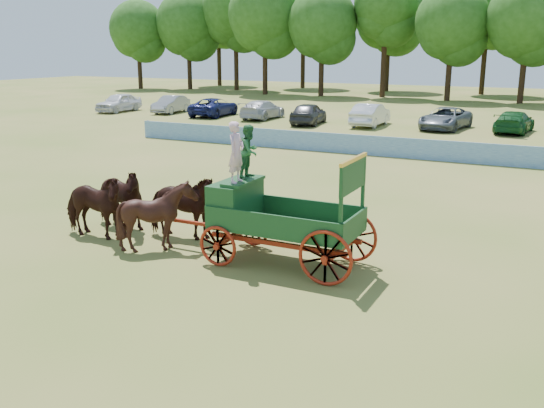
{
  "coord_description": "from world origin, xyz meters",
  "views": [
    {
      "loc": [
        10.46,
        -12.7,
        5.56
      ],
      "look_at": [
        3.08,
        1.98,
        1.3
      ],
      "focal_mm": 40.0,
      "sensor_mm": 36.0,
      "label": 1
    }
  ],
  "objects": [
    {
      "name": "sponsor_banner",
      "position": [
        -1.0,
        18.0,
        0.53
      ],
      "size": [
        26.0,
        0.08,
        1.05
      ],
      "primitive_type": "cube",
      "color": "#1C579C",
      "rests_on": "ground"
    },
    {
      "name": "horse_lead_left",
      "position": [
        -2.12,
        0.43,
        0.99
      ],
      "size": [
        2.39,
        1.18,
        1.98
      ],
      "primitive_type": "imported",
      "rotation": [
        0.0,
        0.0,
        1.62
      ],
      "color": "black",
      "rests_on": "ground"
    },
    {
      "name": "treeline",
      "position": [
        -6.37,
        60.11,
        9.47
      ],
      "size": [
        86.0,
        22.01,
        15.28
      ],
      "color": "#382314",
      "rests_on": "ground"
    },
    {
      "name": "parked_cars",
      "position": [
        0.01,
        29.89,
        0.76
      ],
      "size": [
        55.21,
        7.03,
        1.64
      ],
      "color": "silver",
      "rests_on": "ground"
    },
    {
      "name": "horse_wheel_left",
      "position": [
        0.28,
        0.43,
        0.99
      ],
      "size": [
        1.88,
        1.69,
        1.98
      ],
      "primitive_type": "imported",
      "rotation": [
        0.0,
        0.0,
        1.52
      ],
      "color": "black",
      "rests_on": "ground"
    },
    {
      "name": "farm_dray",
      "position": [
        3.26,
        1.0,
        1.59
      ],
      "size": [
        6.0,
        2.0,
        3.73
      ],
      "color": "maroon",
      "rests_on": "ground"
    },
    {
      "name": "horse_wheel_right",
      "position": [
        0.28,
        1.53,
        0.99
      ],
      "size": [
        2.49,
        1.45,
        1.98
      ],
      "primitive_type": "imported",
      "rotation": [
        0.0,
        0.0,
        1.74
      ],
      "color": "black",
      "rests_on": "ground"
    },
    {
      "name": "horse_lead_right",
      "position": [
        -2.12,
        1.53,
        0.99
      ],
      "size": [
        2.48,
        1.4,
        1.98
      ],
      "primitive_type": "imported",
      "rotation": [
        0.0,
        0.0,
        1.42
      ],
      "color": "black",
      "rests_on": "ground"
    },
    {
      "name": "ground",
      "position": [
        0.0,
        0.0,
        0.0
      ],
      "size": [
        160.0,
        160.0,
        0.0
      ],
      "primitive_type": "plane",
      "color": "olive",
      "rests_on": "ground"
    }
  ]
}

